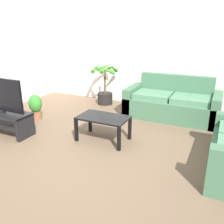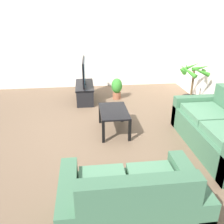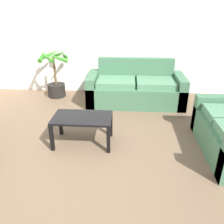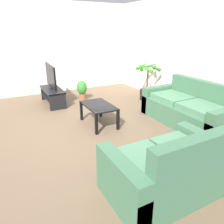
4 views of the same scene
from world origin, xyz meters
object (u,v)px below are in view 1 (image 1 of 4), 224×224
object	(u,v)px
couch_main	(172,104)
tv_stand	(4,119)
potted_palm	(105,87)
tv	(0,94)
coffee_table	(103,120)
potted_plant_small	(36,106)

from	to	relation	value
couch_main	tv_stand	xyz separation A→B (m)	(-2.64, -2.23, -0.02)
tv_stand	potted_palm	distance (m)	2.64
couch_main	tv	bearing A→B (deg)	-139.87
tv	coffee_table	distance (m)	1.93
coffee_table	potted_plant_small	bearing A→B (deg)	170.30
tv_stand	tv	xyz separation A→B (m)	(0.00, 0.00, 0.48)
tv_stand	tv	bearing A→B (deg)	88.14
couch_main	tv	xyz separation A→B (m)	(-2.64, -2.23, 0.45)
couch_main	potted_plant_small	bearing A→B (deg)	-152.18
couch_main	coffee_table	xyz separation A→B (m)	(-0.82, -1.70, 0.07)
coffee_table	potted_palm	bearing A→B (deg)	116.40
tv	coffee_table	world-z (taller)	tv
potted_plant_small	couch_main	bearing A→B (deg)	27.82
tv_stand	coffee_table	distance (m)	1.90
potted_palm	potted_plant_small	distance (m)	1.86
couch_main	potted_palm	distance (m)	1.82
couch_main	tv	world-z (taller)	tv
tv	coffee_table	xyz separation A→B (m)	(1.82, 0.52, -0.38)
tv_stand	tv	distance (m)	0.48
potted_plant_small	tv	bearing A→B (deg)	-90.15
tv_stand	potted_plant_small	bearing A→B (deg)	89.85
tv_stand	potted_plant_small	xyz separation A→B (m)	(0.00, 0.84, 0.02)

